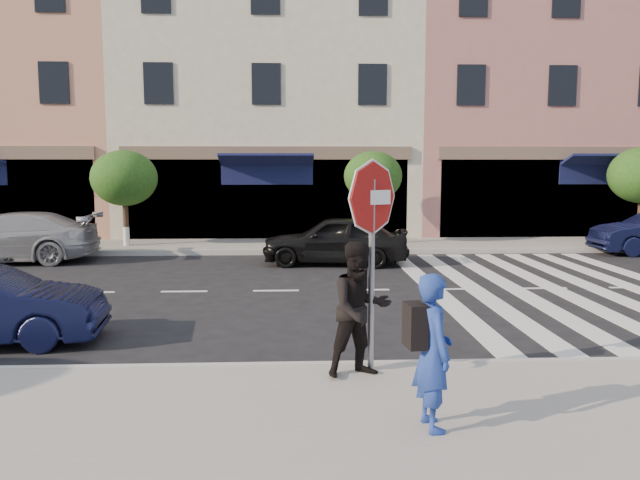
{
  "coord_description": "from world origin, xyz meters",
  "views": [
    {
      "loc": [
        0.36,
        -9.47,
        2.76
      ],
      "look_at": [
        0.86,
        1.71,
        1.4
      ],
      "focal_mm": 35.0,
      "sensor_mm": 36.0,
      "label": 1
    }
  ],
  "objects": [
    {
      "name": "building_east_mid",
      "position": [
        11.5,
        17.0,
        6.5
      ],
      "size": [
        13.0,
        9.0,
        13.0
      ],
      "primitive_type": "cube",
      "color": "#AA6D65",
      "rests_on": "ground"
    },
    {
      "name": "building_centre",
      "position": [
        -0.5,
        17.0,
        5.5
      ],
      "size": [
        11.0,
        9.0,
        11.0
      ],
      "primitive_type": "cube",
      "color": "beige",
      "rests_on": "ground"
    },
    {
      "name": "sidewalk_near",
      "position": [
        0.0,
        -3.75,
        0.07
      ],
      "size": [
        60.0,
        4.5,
        0.15
      ],
      "primitive_type": "cube",
      "color": "gray",
      "rests_on": "ground"
    },
    {
      "name": "sidewalk_far",
      "position": [
        0.0,
        11.0,
        0.07
      ],
      "size": [
        60.0,
        3.0,
        0.15
      ],
      "primitive_type": "cube",
      "color": "gray",
      "rests_on": "ground"
    },
    {
      "name": "photographer",
      "position": [
        1.74,
        -3.57,
        0.93
      ],
      "size": [
        0.45,
        0.61,
        1.56
      ],
      "primitive_type": "imported",
      "rotation": [
        0.0,
        0.0,
        1.7
      ],
      "color": "navy",
      "rests_on": "sidewalk_near"
    },
    {
      "name": "walker",
      "position": [
        1.19,
        -2.0,
        0.99
      ],
      "size": [
        0.98,
        0.87,
        1.68
      ],
      "primitive_type": "imported",
      "rotation": [
        0.0,
        0.0,
        0.33
      ],
      "color": "black",
      "rests_on": "sidewalk_near"
    },
    {
      "name": "street_tree_wb",
      "position": [
        -5.0,
        10.8,
        2.31
      ],
      "size": [
        2.1,
        2.1,
        3.06
      ],
      "color": "#473323",
      "rests_on": "sidewalk_far"
    },
    {
      "name": "ground",
      "position": [
        0.0,
        0.0,
        0.0
      ],
      "size": [
        120.0,
        120.0,
        0.0
      ],
      "primitive_type": "plane",
      "color": "black",
      "rests_on": "ground"
    },
    {
      "name": "car_far_mid",
      "position": [
        1.55,
        7.6,
        0.69
      ],
      "size": [
        4.17,
        2.02,
        1.37
      ],
      "primitive_type": "imported",
      "rotation": [
        0.0,
        0.0,
        -1.67
      ],
      "color": "black",
      "rests_on": "ground"
    },
    {
      "name": "stop_sign",
      "position": [
        1.35,
        -1.82,
        2.09
      ],
      "size": [
        0.88,
        0.41,
        2.68
      ],
      "rotation": [
        0.0,
        0.0,
        0.41
      ],
      "color": "gray",
      "rests_on": "sidewalk_near"
    },
    {
      "name": "street_tree_c",
      "position": [
        3.0,
        10.8,
        2.36
      ],
      "size": [
        1.9,
        1.9,
        3.04
      ],
      "color": "#473323",
      "rests_on": "sidewalk_far"
    },
    {
      "name": "car_far_left",
      "position": [
        -7.64,
        8.34,
        0.71
      ],
      "size": [
        4.98,
        2.23,
        1.42
      ],
      "primitive_type": "imported",
      "rotation": [
        0.0,
        0.0,
        -1.52
      ],
      "color": "#949499",
      "rests_on": "ground"
    },
    {
      "name": "building_west_mid",
      "position": [
        -11.0,
        17.0,
        7.0
      ],
      "size": [
        10.0,
        9.0,
        14.0
      ],
      "primitive_type": "cube",
      "color": "tan",
      "rests_on": "ground"
    }
  ]
}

